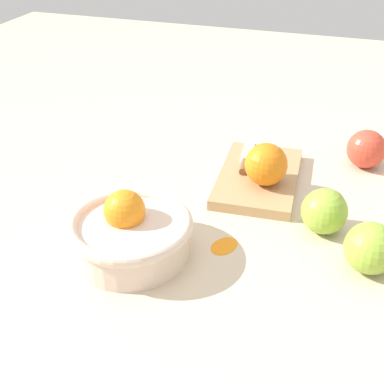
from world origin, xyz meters
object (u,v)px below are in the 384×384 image
(knife, at_px, (246,159))
(apple_front_left, at_px, (371,248))
(cutting_board, at_px, (258,178))
(apple_front_center, at_px, (325,211))
(bowl, at_px, (130,233))
(apple_front_right, at_px, (366,149))
(orange_on_board, at_px, (266,164))

(knife, relative_size, apple_front_left, 2.04)
(cutting_board, height_order, knife, knife)
(knife, height_order, apple_front_center, apple_front_center)
(knife, xyz_separation_m, apple_front_center, (-0.15, -0.16, 0.01))
(bowl, bearing_deg, apple_front_left, -77.85)
(cutting_board, xyz_separation_m, apple_front_right, (0.13, -0.18, 0.03))
(orange_on_board, bearing_deg, apple_front_right, -46.29)
(cutting_board, xyz_separation_m, orange_on_board, (-0.03, -0.02, 0.05))
(orange_on_board, relative_size, apple_front_right, 1.01)
(orange_on_board, distance_m, apple_front_center, 0.14)
(apple_front_center, bearing_deg, orange_on_board, 53.08)
(apple_front_left, relative_size, apple_front_center, 1.03)
(bowl, bearing_deg, apple_front_center, -60.41)
(cutting_board, height_order, apple_front_left, apple_front_left)
(orange_on_board, relative_size, knife, 0.49)
(bowl, xyz_separation_m, apple_front_left, (0.07, -0.34, 0.00))
(apple_front_left, relative_size, apple_front_right, 1.02)
(apple_front_center, distance_m, apple_front_right, 0.25)
(bowl, relative_size, cutting_board, 0.80)
(bowl, relative_size, apple_front_center, 2.56)
(orange_on_board, xyz_separation_m, knife, (0.07, 0.05, -0.03))
(apple_front_left, distance_m, apple_front_center, 0.11)
(apple_front_right, bearing_deg, apple_front_left, -176.60)
(bowl, relative_size, orange_on_board, 2.49)
(orange_on_board, bearing_deg, apple_front_left, -131.43)
(apple_front_left, height_order, apple_front_center, apple_front_left)
(orange_on_board, height_order, knife, orange_on_board)
(cutting_board, relative_size, apple_front_left, 3.09)
(cutting_board, height_order, apple_front_center, apple_front_center)
(cutting_board, bearing_deg, apple_front_left, -133.99)
(apple_front_left, bearing_deg, knife, 45.36)
(apple_front_right, bearing_deg, cutting_board, 124.65)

